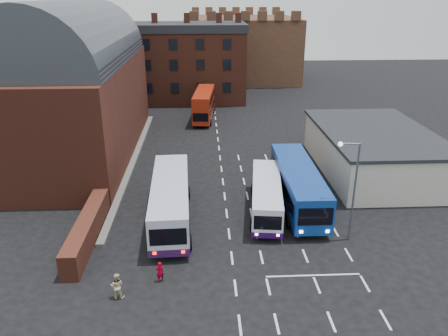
{
  "coord_description": "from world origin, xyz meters",
  "views": [
    {
      "loc": [
        -1.78,
        -25.76,
        16.66
      ],
      "look_at": [
        0.0,
        10.0,
        2.2
      ],
      "focal_mm": 35.0,
      "sensor_mm": 36.0,
      "label": 1
    }
  ],
  "objects_px": {
    "bus_blue": "(298,183)",
    "pedestrian_beige": "(117,286)",
    "bus_red_double": "(204,104)",
    "pedestrian_red": "(160,272)",
    "bus_white_outbound": "(170,198)",
    "street_lamp": "(351,183)",
    "bus_white_inbound": "(266,194)"
  },
  "relations": [
    {
      "from": "bus_blue",
      "to": "street_lamp",
      "type": "height_order",
      "value": "street_lamp"
    },
    {
      "from": "bus_white_outbound",
      "to": "pedestrian_beige",
      "type": "height_order",
      "value": "bus_white_outbound"
    },
    {
      "from": "bus_red_double",
      "to": "pedestrian_beige",
      "type": "xyz_separation_m",
      "value": [
        -5.35,
        -38.5,
        -1.33
      ]
    },
    {
      "from": "bus_blue",
      "to": "bus_red_double",
      "type": "distance_m",
      "value": 28.08
    },
    {
      "from": "bus_white_outbound",
      "to": "pedestrian_red",
      "type": "xyz_separation_m",
      "value": [
        -0.21,
        -7.78,
        -1.24
      ]
    },
    {
      "from": "pedestrian_beige",
      "to": "pedestrian_red",
      "type": "bearing_deg",
      "value": -142.0
    },
    {
      "from": "bus_white_inbound",
      "to": "bus_red_double",
      "type": "xyz_separation_m",
      "value": [
        -4.82,
        28.24,
        0.56
      ]
    },
    {
      "from": "bus_blue",
      "to": "bus_red_double",
      "type": "height_order",
      "value": "bus_red_double"
    },
    {
      "from": "bus_white_outbound",
      "to": "bus_blue",
      "type": "height_order",
      "value": "bus_blue"
    },
    {
      "from": "bus_white_outbound",
      "to": "street_lamp",
      "type": "distance_m",
      "value": 13.46
    },
    {
      "from": "street_lamp",
      "to": "bus_red_double",
      "type": "bearing_deg",
      "value": 106.89
    },
    {
      "from": "bus_red_double",
      "to": "pedestrian_red",
      "type": "distance_m",
      "value": 37.22
    },
    {
      "from": "bus_white_outbound",
      "to": "bus_red_double",
      "type": "relative_size",
      "value": 1.18
    },
    {
      "from": "bus_red_double",
      "to": "pedestrian_beige",
      "type": "bearing_deg",
      "value": 87.6
    },
    {
      "from": "bus_white_inbound",
      "to": "bus_red_double",
      "type": "distance_m",
      "value": 28.65
    },
    {
      "from": "bus_white_outbound",
      "to": "bus_red_double",
      "type": "xyz_separation_m",
      "value": [
        2.78,
        29.29,
        0.2
      ]
    },
    {
      "from": "bus_red_double",
      "to": "pedestrian_beige",
      "type": "distance_m",
      "value": 38.89
    },
    {
      "from": "bus_red_double",
      "to": "pedestrian_beige",
      "type": "height_order",
      "value": "bus_red_double"
    },
    {
      "from": "bus_white_inbound",
      "to": "bus_blue",
      "type": "xyz_separation_m",
      "value": [
        2.8,
        1.21,
        0.4
      ]
    },
    {
      "from": "bus_blue",
      "to": "bus_red_double",
      "type": "bearing_deg",
      "value": -73.73
    },
    {
      "from": "bus_blue",
      "to": "pedestrian_beige",
      "type": "height_order",
      "value": "bus_blue"
    },
    {
      "from": "bus_white_outbound",
      "to": "pedestrian_red",
      "type": "height_order",
      "value": "bus_white_outbound"
    },
    {
      "from": "bus_white_inbound",
      "to": "street_lamp",
      "type": "height_order",
      "value": "street_lamp"
    },
    {
      "from": "bus_white_outbound",
      "to": "bus_red_double",
      "type": "bearing_deg",
      "value": 82.32
    },
    {
      "from": "bus_white_inbound",
      "to": "street_lamp",
      "type": "bearing_deg",
      "value": 145.44
    },
    {
      "from": "bus_white_outbound",
      "to": "bus_white_inbound",
      "type": "height_order",
      "value": "bus_white_outbound"
    },
    {
      "from": "street_lamp",
      "to": "pedestrian_red",
      "type": "relative_size",
      "value": 5.36
    },
    {
      "from": "pedestrian_beige",
      "to": "bus_white_inbound",
      "type": "bearing_deg",
      "value": -127.89
    },
    {
      "from": "bus_red_double",
      "to": "street_lamp",
      "type": "distance_m",
      "value": 34.35
    },
    {
      "from": "bus_white_outbound",
      "to": "bus_red_double",
      "type": "height_order",
      "value": "bus_red_double"
    },
    {
      "from": "street_lamp",
      "to": "pedestrian_beige",
      "type": "bearing_deg",
      "value": -159.54
    },
    {
      "from": "street_lamp",
      "to": "pedestrian_beige",
      "type": "distance_m",
      "value": 16.75
    }
  ]
}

